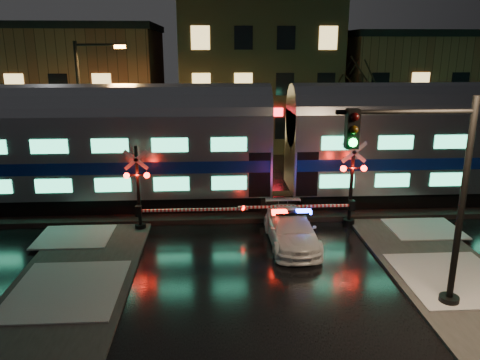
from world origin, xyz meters
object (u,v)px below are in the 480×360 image
traffic_light (429,202)px  streetlight (86,106)px  crossing_signal_left (147,197)px  crossing_signal_right (343,191)px  police_car (291,229)px

traffic_light → streetlight: streetlight is taller
streetlight → crossing_signal_left: bearing=-59.1°
crossing_signal_right → streetlight: (-12.59, 6.70, 3.00)m
police_car → crossing_signal_right: (2.59, 1.80, 1.00)m
crossing_signal_left → traffic_light: traffic_light is taller
police_car → crossing_signal_left: 6.32m
crossing_signal_right → streetlight: 14.58m
police_car → streetlight: bearing=138.7°
traffic_light → streetlight: bearing=128.0°
police_car → streetlight: (-10.00, 8.50, 4.00)m
traffic_light → streetlight: (-13.12, 13.52, 1.21)m
crossing_signal_left → streetlight: (-4.01, 6.70, 3.11)m
traffic_light → crossing_signal_left: bearing=137.0°
crossing_signal_right → crossing_signal_left: (-8.59, -0.01, -0.11)m
traffic_light → police_car: bearing=115.7°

